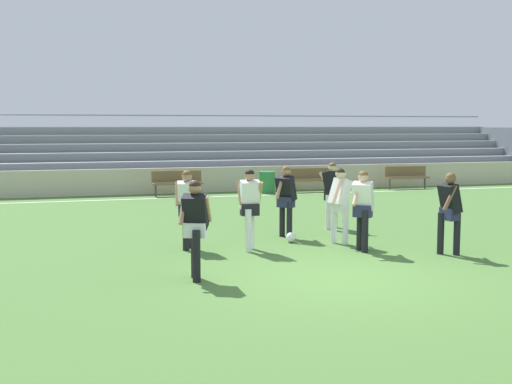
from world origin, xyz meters
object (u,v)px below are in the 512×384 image
(bench_far_left, at_px, (177,181))
(player_white_dropping_back, at_px, (363,204))
(player_dark_trailing_run, at_px, (195,221))
(player_dark_challenging, at_px, (332,189))
(player_white_on_ball, at_px, (250,203))
(soccer_ball, at_px, (291,237))
(trash_bin, at_px, (267,182))
(player_dark_wide_right, at_px, (286,195))
(player_dark_overlapping, at_px, (450,206))
(player_white_deep_cover, at_px, (187,203))
(bleacher_stand, at_px, (251,154))
(player_white_wide_left, at_px, (340,199))
(bench_near_bin, at_px, (407,175))
(bench_centre_sideline, at_px, (312,177))

(bench_far_left, bearing_deg, player_white_dropping_back, -80.02)
(player_dark_trailing_run, bearing_deg, player_dark_challenging, 45.35)
(player_white_dropping_back, relative_size, player_white_on_ball, 0.99)
(soccer_ball, bearing_deg, trash_bin, 75.82)
(player_dark_wide_right, height_order, player_dark_trailing_run, player_dark_trailing_run)
(trash_bin, xyz_separation_m, player_white_dropping_back, (-1.43, -11.13, 0.56))
(player_dark_wide_right, bearing_deg, soccer_ball, -98.47)
(player_dark_challenging, distance_m, soccer_ball, 2.35)
(player_dark_wide_right, relative_size, player_dark_overlapping, 1.00)
(player_dark_wide_right, bearing_deg, player_white_deep_cover, -162.52)
(player_dark_trailing_run, bearing_deg, soccer_ball, 46.37)
(bleacher_stand, relative_size, bench_far_left, 14.38)
(player_white_on_ball, xyz_separation_m, soccer_ball, (1.09, 0.59, -0.86))
(player_dark_wide_right, distance_m, player_white_wide_left, 1.35)
(bench_near_bin, relative_size, player_white_dropping_back, 1.11)
(trash_bin, relative_size, player_dark_challenging, 0.50)
(bleacher_stand, xyz_separation_m, player_white_dropping_back, (-1.92, -15.09, -0.34))
(bench_centre_sideline, relative_size, player_white_deep_cover, 1.11)
(bench_centre_sideline, xyz_separation_m, player_dark_wide_right, (-4.19, -9.15, 0.41))
(player_white_deep_cover, bearing_deg, player_dark_challenging, 22.82)
(bleacher_stand, relative_size, player_white_deep_cover, 16.03)
(player_dark_overlapping, bearing_deg, player_white_wide_left, 133.60)
(player_dark_wide_right, bearing_deg, bench_centre_sideline, 65.40)
(player_white_wide_left, relative_size, player_dark_trailing_run, 0.99)
(bench_near_bin, bearing_deg, player_dark_challenging, -129.06)
(player_white_deep_cover, bearing_deg, soccer_ball, 2.92)
(player_dark_wide_right, height_order, player_dark_challenging, player_dark_challenging)
(player_dark_wide_right, xyz_separation_m, player_white_wide_left, (0.85, -1.05, 0.00))
(player_dark_wide_right, bearing_deg, player_white_dropping_back, -63.90)
(player_dark_challenging, bearing_deg, player_dark_trailing_run, -134.65)
(soccer_ball, bearing_deg, player_white_dropping_back, -51.50)
(bench_near_bin, relative_size, player_dark_wide_right, 1.12)
(bench_far_left, height_order, player_dark_challenging, player_dark_challenging)
(trash_bin, distance_m, player_white_dropping_back, 11.24)
(bleacher_stand, xyz_separation_m, bench_centre_sideline, (1.31, -3.99, -0.75))
(player_dark_challenging, bearing_deg, player_white_dropping_back, -100.74)
(player_dark_wide_right, relative_size, player_white_wide_left, 1.00)
(player_white_deep_cover, bearing_deg, player_dark_overlapping, -22.21)
(bench_centre_sideline, distance_m, player_white_wide_left, 10.73)
(player_white_dropping_back, height_order, player_white_on_ball, player_white_on_ball)
(player_white_wide_left, relative_size, player_white_deep_cover, 1.00)
(player_dark_challenging, bearing_deg, soccer_ball, -136.40)
(player_white_wide_left, distance_m, player_white_on_ball, 2.05)
(trash_bin, height_order, player_dark_challenging, player_dark_challenging)
(trash_bin, xyz_separation_m, player_dark_overlapping, (0.05, -11.90, 0.55))
(trash_bin, distance_m, soccer_ball, 10.13)
(bleacher_stand, bearing_deg, player_dark_overlapping, -91.58)
(bench_near_bin, xyz_separation_m, player_white_dropping_back, (-7.25, -11.10, 0.42))
(bench_far_left, bearing_deg, bleacher_stand, 45.85)
(player_white_dropping_back, height_order, soccer_ball, player_white_dropping_back)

